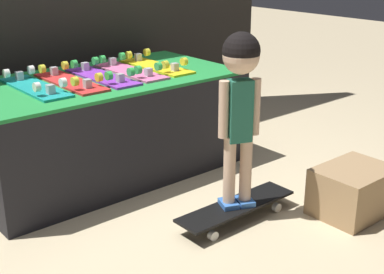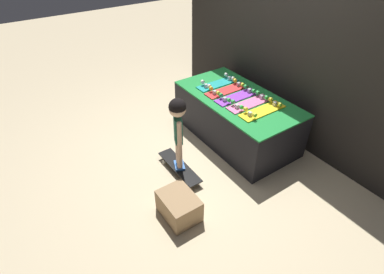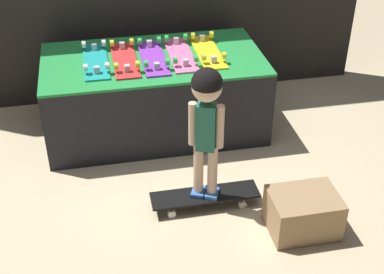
{
  "view_description": "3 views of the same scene",
  "coord_description": "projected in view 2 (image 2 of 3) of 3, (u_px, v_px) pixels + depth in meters",
  "views": [
    {
      "loc": [
        -1.67,
        -2.33,
        1.43
      ],
      "look_at": [
        0.18,
        -0.11,
        0.38
      ],
      "focal_mm": 50.0,
      "sensor_mm": 36.0,
      "label": 1
    },
    {
      "loc": [
        2.53,
        -1.88,
        2.57
      ],
      "look_at": [
        0.09,
        -0.23,
        0.37
      ],
      "focal_mm": 28.0,
      "sensor_mm": 36.0,
      "label": 2
    },
    {
      "loc": [
        -0.45,
        -3.22,
        2.4
      ],
      "look_at": [
        0.16,
        -0.16,
        0.35
      ],
      "focal_mm": 50.0,
      "sensor_mm": 36.0,
      "label": 3
    }
  ],
  "objects": [
    {
      "name": "ground_plane",
      "position": [
        202.0,
        150.0,
        4.06
      ],
      "size": [
        16.0,
        16.0,
        0.0
      ],
      "primitive_type": "plane",
      "color": "beige"
    },
    {
      "name": "skateboard_yellow_on_rack",
      "position": [
        263.0,
        110.0,
        3.63
      ],
      "size": [
        0.19,
        0.64,
        0.09
      ],
      "color": "yellow",
      "rests_on": "display_rack"
    },
    {
      "name": "skateboard_purple_on_rack",
      "position": [
        237.0,
        96.0,
        3.91
      ],
      "size": [
        0.19,
        0.64,
        0.09
      ],
      "color": "purple",
      "rests_on": "display_rack"
    },
    {
      "name": "skateboard_on_floor",
      "position": [
        179.0,
        167.0,
        3.67
      ],
      "size": [
        0.74,
        0.19,
        0.09
      ],
      "color": "black",
      "rests_on": "ground_plane"
    },
    {
      "name": "skateboard_pink_on_rack",
      "position": [
        250.0,
        103.0,
        3.77
      ],
      "size": [
        0.19,
        0.64,
        0.09
      ],
      "color": "pink",
      "rests_on": "display_rack"
    },
    {
      "name": "skateboard_red_on_rack",
      "position": [
        227.0,
        90.0,
        4.06
      ],
      "size": [
        0.19,
        0.64,
        0.09
      ],
      "color": "red",
      "rests_on": "display_rack"
    },
    {
      "name": "storage_box",
      "position": [
        179.0,
        206.0,
        3.11
      ],
      "size": [
        0.43,
        0.33,
        0.27
      ],
      "color": "#A37F56",
      "rests_on": "ground_plane"
    },
    {
      "name": "display_rack",
      "position": [
        236.0,
        117.0,
        4.12
      ],
      "size": [
        1.71,
        0.92,
        0.64
      ],
      "color": "black",
      "rests_on": "ground_plane"
    },
    {
      "name": "child",
      "position": [
        178.0,
        122.0,
        3.27
      ],
      "size": [
        0.21,
        0.19,
        0.94
      ],
      "rotation": [
        0.0,
        0.0,
        -0.4
      ],
      "color": "#3870C6",
      "rests_on": "skateboard_on_floor"
    },
    {
      "name": "skateboard_teal_on_rack",
      "position": [
        218.0,
        83.0,
        4.21
      ],
      "size": [
        0.19,
        0.64,
        0.09
      ],
      "color": "teal",
      "rests_on": "display_rack"
    },
    {
      "name": "back_wall",
      "position": [
        279.0,
        48.0,
        3.91
      ],
      "size": [
        3.94,
        0.1,
        2.32
      ],
      "color": "black",
      "rests_on": "ground_plane"
    }
  ]
}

